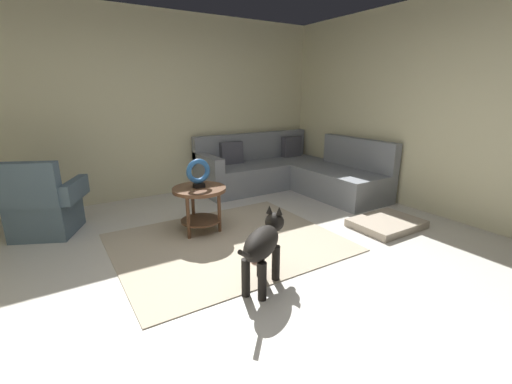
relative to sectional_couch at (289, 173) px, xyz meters
The scene contains 11 objects.
ground_plane 2.85m from the sectional_couch, 134.48° to the right, with size 6.00×6.00×0.10m, color silver.
wall_back 2.43m from the sectional_couch, 155.18° to the left, with size 6.00×0.12×2.70m, color beige.
wall_right 2.47m from the sectional_couch, 64.73° to the right, with size 0.12×6.00×2.70m, color beige.
area_rug 2.28m from the sectional_couch, 144.24° to the right, with size 2.30×1.90×0.01m, color #BCAD93.
sectional_couch is the anchor object (origin of this frame).
armchair 3.48m from the sectional_couch, behind, with size 0.98×0.88×0.88m.
side_table 2.17m from the sectional_couch, 155.23° to the right, with size 0.60×0.60×0.54m.
torus_sculpture 2.20m from the sectional_couch, 155.23° to the right, with size 0.28×0.08×0.33m.
dog_bed_mat 1.96m from the sectional_couch, 90.16° to the right, with size 0.80×0.60×0.09m, color #B2A38E.
dog 2.97m from the sectional_couch, 131.45° to the right, with size 0.72×0.53×0.63m.
dog_toy_ball 2.61m from the sectional_couch, 134.39° to the right, with size 0.09×0.09×0.09m, color red.
Camera 1 is at (-1.39, -2.34, 1.57)m, focal length 23.98 mm.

